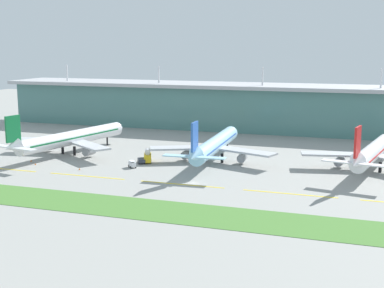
{
  "coord_description": "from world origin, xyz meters",
  "views": [
    {
      "loc": [
        52.59,
        -156.99,
        43.14
      ],
      "look_at": [
        -10.37,
        29.18,
        7.0
      ],
      "focal_mm": 50.02,
      "sensor_mm": 36.0,
      "label": 1
    }
  ],
  "objects_px": {
    "airliner_far": "(372,153)",
    "baggage_cart": "(132,164)",
    "safety_cone_right_wingtip": "(35,164)",
    "safety_cone_left_wingtip": "(79,169)",
    "fuel_truck": "(148,156)",
    "airliner_middle": "(215,145)",
    "airliner_near": "(71,138)",
    "safety_cone_nose_front": "(31,161)",
    "pushback_tug": "(141,161)"
  },
  "relations": [
    {
      "from": "fuel_truck",
      "to": "airliner_near",
      "type": "bearing_deg",
      "value": 172.93
    },
    {
      "from": "pushback_tug",
      "to": "baggage_cart",
      "type": "distance_m",
      "value": 7.39
    },
    {
      "from": "safety_cone_left_wingtip",
      "to": "safety_cone_right_wingtip",
      "type": "xyz_separation_m",
      "value": [
        -19.66,
        2.0,
        0.0
      ]
    },
    {
      "from": "safety_cone_right_wingtip",
      "to": "fuel_truck",
      "type": "bearing_deg",
      "value": 25.12
    },
    {
      "from": "airliner_middle",
      "to": "safety_cone_left_wingtip",
      "type": "distance_m",
      "value": 50.68
    },
    {
      "from": "fuel_truck",
      "to": "pushback_tug",
      "type": "xyz_separation_m",
      "value": [
        -1.38,
        -2.75,
        -1.16
      ]
    },
    {
      "from": "airliner_middle",
      "to": "baggage_cart",
      "type": "relative_size",
      "value": 16.87
    },
    {
      "from": "airliner_middle",
      "to": "fuel_truck",
      "type": "height_order",
      "value": "airliner_middle"
    },
    {
      "from": "airliner_middle",
      "to": "safety_cone_nose_front",
      "type": "xyz_separation_m",
      "value": [
        -65.87,
        -22.34,
        -6.1
      ]
    },
    {
      "from": "baggage_cart",
      "to": "fuel_truck",
      "type": "bearing_deg",
      "value": 80.39
    },
    {
      "from": "airliner_near",
      "to": "pushback_tug",
      "type": "bearing_deg",
      "value": -11.83
    },
    {
      "from": "pushback_tug",
      "to": "safety_cone_left_wingtip",
      "type": "height_order",
      "value": "pushback_tug"
    },
    {
      "from": "fuel_truck",
      "to": "airliner_far",
      "type": "bearing_deg",
      "value": 8.88
    },
    {
      "from": "airliner_near",
      "to": "baggage_cart",
      "type": "xyz_separation_m",
      "value": [
        33.89,
        -14.54,
        -5.19
      ]
    },
    {
      "from": "safety_cone_right_wingtip",
      "to": "safety_cone_nose_front",
      "type": "bearing_deg",
      "value": 138.33
    },
    {
      "from": "airliner_near",
      "to": "airliner_middle",
      "type": "bearing_deg",
      "value": 4.53
    },
    {
      "from": "baggage_cart",
      "to": "safety_cone_left_wingtip",
      "type": "relative_size",
      "value": 5.49
    },
    {
      "from": "airliner_near",
      "to": "pushback_tug",
      "type": "xyz_separation_m",
      "value": [
        34.23,
        -7.17,
        -5.35
      ]
    },
    {
      "from": "safety_cone_right_wingtip",
      "to": "pushback_tug",
      "type": "bearing_deg",
      "value": 22.32
    },
    {
      "from": "safety_cone_nose_front",
      "to": "baggage_cart",
      "type": "bearing_deg",
      "value": 4.37
    },
    {
      "from": "airliner_near",
      "to": "safety_cone_nose_front",
      "type": "xyz_separation_m",
      "value": [
        -6.67,
        -17.64,
        -6.1
      ]
    },
    {
      "from": "fuel_truck",
      "to": "pushback_tug",
      "type": "distance_m",
      "value": 3.29
    },
    {
      "from": "airliner_near",
      "to": "airliner_far",
      "type": "distance_m",
      "value": 115.81
    },
    {
      "from": "fuel_truck",
      "to": "safety_cone_left_wingtip",
      "type": "height_order",
      "value": "fuel_truck"
    },
    {
      "from": "safety_cone_right_wingtip",
      "to": "airliner_middle",
      "type": "bearing_deg",
      "value": 23.6
    },
    {
      "from": "airliner_middle",
      "to": "safety_cone_left_wingtip",
      "type": "bearing_deg",
      "value": -145.29
    },
    {
      "from": "airliner_near",
      "to": "fuel_truck",
      "type": "bearing_deg",
      "value": -7.07
    },
    {
      "from": "airliner_middle",
      "to": "safety_cone_right_wingtip",
      "type": "distance_m",
      "value": 66.87
    },
    {
      "from": "airliner_near",
      "to": "safety_cone_left_wingtip",
      "type": "xyz_separation_m",
      "value": [
        17.85,
        -23.96,
        -6.1
      ]
    },
    {
      "from": "pushback_tug",
      "to": "safety_cone_nose_front",
      "type": "xyz_separation_m",
      "value": [
        -40.89,
        -10.48,
        -0.75
      ]
    },
    {
      "from": "airliner_far",
      "to": "fuel_truck",
      "type": "xyz_separation_m",
      "value": [
        -79.92,
        -12.49,
        -4.18
      ]
    },
    {
      "from": "airliner_far",
      "to": "safety_cone_right_wingtip",
      "type": "distance_m",
      "value": 121.28
    },
    {
      "from": "airliner_near",
      "to": "fuel_truck",
      "type": "relative_size",
      "value": 8.7
    },
    {
      "from": "airliner_near",
      "to": "safety_cone_right_wingtip",
      "type": "bearing_deg",
      "value": -94.73
    },
    {
      "from": "safety_cone_nose_front",
      "to": "safety_cone_right_wingtip",
      "type": "bearing_deg",
      "value": -41.67
    },
    {
      "from": "airliner_near",
      "to": "airliner_middle",
      "type": "distance_m",
      "value": 59.39
    },
    {
      "from": "safety_cone_right_wingtip",
      "to": "airliner_far",
      "type": "bearing_deg",
      "value": 14.35
    },
    {
      "from": "airliner_near",
      "to": "safety_cone_left_wingtip",
      "type": "bearing_deg",
      "value": -53.32
    },
    {
      "from": "baggage_cart",
      "to": "safety_cone_right_wingtip",
      "type": "xyz_separation_m",
      "value": [
        -35.71,
        -7.42,
        -0.91
      ]
    },
    {
      "from": "airliner_near",
      "to": "fuel_truck",
      "type": "xyz_separation_m",
      "value": [
        35.61,
        -4.42,
        -4.19
      ]
    },
    {
      "from": "airliner_far",
      "to": "baggage_cart",
      "type": "bearing_deg",
      "value": -164.52
    },
    {
      "from": "pushback_tug",
      "to": "safety_cone_right_wingtip",
      "type": "distance_m",
      "value": 38.97
    },
    {
      "from": "safety_cone_left_wingtip",
      "to": "safety_cone_nose_front",
      "type": "relative_size",
      "value": 1.0
    },
    {
      "from": "airliner_near",
      "to": "safety_cone_nose_front",
      "type": "relative_size",
      "value": 95.07
    },
    {
      "from": "airliner_middle",
      "to": "baggage_cart",
      "type": "bearing_deg",
      "value": -142.77
    },
    {
      "from": "baggage_cart",
      "to": "safety_cone_nose_front",
      "type": "bearing_deg",
      "value": -175.63
    },
    {
      "from": "safety_cone_nose_front",
      "to": "safety_cone_right_wingtip",
      "type": "distance_m",
      "value": 6.49
    },
    {
      "from": "safety_cone_right_wingtip",
      "to": "safety_cone_left_wingtip",
      "type": "bearing_deg",
      "value": -5.79
    },
    {
      "from": "airliner_far",
      "to": "baggage_cart",
      "type": "height_order",
      "value": "airliner_far"
    },
    {
      "from": "airliner_far",
      "to": "safety_cone_nose_front",
      "type": "height_order",
      "value": "airliner_far"
    }
  ]
}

